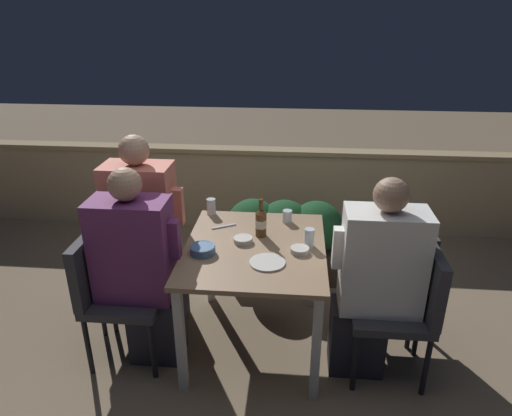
{
  "coord_description": "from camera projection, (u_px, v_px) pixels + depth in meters",
  "views": [
    {
      "loc": [
        0.23,
        -2.45,
        2.05
      ],
      "look_at": [
        0.0,
        0.08,
        0.95
      ],
      "focal_mm": 32.0,
      "sensor_mm": 36.0,
      "label": 1
    }
  ],
  "objects": [
    {
      "name": "chair_right_far",
      "position": [
        401.0,
        269.0,
        2.94
      ],
      "size": [
        0.46,
        0.46,
        0.85
      ],
      "color": "#333338",
      "rests_on": "ground_plane"
    },
    {
      "name": "beer_bottle",
      "position": [
        261.0,
        222.0,
        2.88
      ],
      "size": [
        0.07,
        0.07,
        0.25
      ],
      "color": "brown",
      "rests_on": "dining_table"
    },
    {
      "name": "fork_0",
      "position": [
        224.0,
        226.0,
        3.03
      ],
      "size": [
        0.16,
        0.1,
        0.01
      ],
      "color": "silver",
      "rests_on": "dining_table"
    },
    {
      "name": "person_coral_top",
      "position": [
        147.0,
        235.0,
        3.03
      ],
      "size": [
        0.5,
        0.26,
        1.36
      ],
      "color": "#282833",
      "rests_on": "ground_plane"
    },
    {
      "name": "person_purple_stripe",
      "position": [
        140.0,
        269.0,
        2.72
      ],
      "size": [
        0.51,
        0.26,
        1.27
      ],
      "color": "#282833",
      "rests_on": "ground_plane"
    },
    {
      "name": "ground_plane",
      "position": [
        255.0,
        341.0,
        3.08
      ],
      "size": [
        16.0,
        16.0,
        0.0
      ],
      "primitive_type": "plane",
      "color": "#847056"
    },
    {
      "name": "plate_0",
      "position": [
        267.0,
        262.0,
        2.59
      ],
      "size": [
        0.21,
        0.21,
        0.01
      ],
      "color": "silver",
      "rests_on": "dining_table"
    },
    {
      "name": "glass_cup_2",
      "position": [
        309.0,
        237.0,
        2.76
      ],
      "size": [
        0.06,
        0.06,
        0.11
      ],
      "color": "silver",
      "rests_on": "dining_table"
    },
    {
      "name": "chair_left_far",
      "position": [
        122.0,
        256.0,
        3.11
      ],
      "size": [
        0.46,
        0.46,
        0.85
      ],
      "color": "#333338",
      "rests_on": "ground_plane"
    },
    {
      "name": "bowl_0",
      "position": [
        300.0,
        250.0,
        2.71
      ],
      "size": [
        0.11,
        0.11,
        0.03
      ],
      "color": "beige",
      "rests_on": "dining_table"
    },
    {
      "name": "dining_table",
      "position": [
        255.0,
        259.0,
        2.82
      ],
      "size": [
        0.86,
        1.0,
        0.73
      ],
      "color": "#937556",
      "rests_on": "ground_plane"
    },
    {
      "name": "chair_right_near",
      "position": [
        407.0,
        299.0,
        2.64
      ],
      "size": [
        0.46,
        0.46,
        0.85
      ],
      "color": "#333338",
      "rests_on": "ground_plane"
    },
    {
      "name": "parapet_wall",
      "position": [
        272.0,
        188.0,
        4.56
      ],
      "size": [
        9.0,
        0.18,
        0.83
      ],
      "color": "tan",
      "rests_on": "ground_plane"
    },
    {
      "name": "chair_left_near",
      "position": [
        111.0,
        284.0,
        2.78
      ],
      "size": [
        0.46,
        0.46,
        0.85
      ],
      "color": "#333338",
      "rests_on": "ground_plane"
    },
    {
      "name": "glass_cup_1",
      "position": [
        287.0,
        216.0,
        3.09
      ],
      "size": [
        0.06,
        0.06,
        0.08
      ],
      "color": "silver",
      "rests_on": "dining_table"
    },
    {
      "name": "potted_plant",
      "position": [
        130.0,
        223.0,
        3.76
      ],
      "size": [
        0.29,
        0.29,
        0.73
      ],
      "color": "#B2A899",
      "rests_on": "ground_plane"
    },
    {
      "name": "planter_hedge",
      "position": [
        284.0,
        235.0,
        3.72
      ],
      "size": [
        0.94,
        0.47,
        0.66
      ],
      "color": "brown",
      "rests_on": "ground_plane"
    },
    {
      "name": "bowl_2",
      "position": [
        243.0,
        239.0,
        2.83
      ],
      "size": [
        0.12,
        0.12,
        0.03
      ],
      "color": "beige",
      "rests_on": "dining_table"
    },
    {
      "name": "bowl_1",
      "position": [
        203.0,
        249.0,
        2.69
      ],
      "size": [
        0.15,
        0.15,
        0.05
      ],
      "color": "#4C709E",
      "rests_on": "dining_table"
    },
    {
      "name": "person_white_polo",
      "position": [
        375.0,
        281.0,
        2.61
      ],
      "size": [
        0.52,
        0.26,
        1.25
      ],
      "color": "#282833",
      "rests_on": "ground_plane"
    },
    {
      "name": "glass_cup_0",
      "position": [
        211.0,
        206.0,
        3.2
      ],
      "size": [
        0.06,
        0.06,
        0.11
      ],
      "color": "silver",
      "rests_on": "dining_table"
    }
  ]
}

